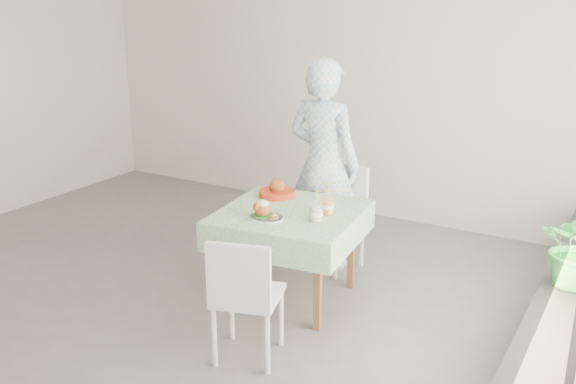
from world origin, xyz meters
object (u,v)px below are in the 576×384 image
Objects in this scene: chair_far at (334,236)px; juice_cup_orange at (328,205)px; diner at (324,164)px; main_dish at (264,212)px; cafe_table at (290,245)px; chair_near at (248,320)px.

juice_cup_orange reaches higher than chair_far.
diner is 1.03m from main_dish.
diner reaches higher than cafe_table.
juice_cup_orange is (0.08, 0.98, 0.54)m from chair_near.
chair_near is 0.48× the size of diner.
chair_far is at bearing 96.12° from chair_near.
chair_near is at bearing -77.83° from cafe_table.
chair_near reaches higher than cafe_table.
juice_cup_orange is (0.28, 0.09, 0.35)m from cafe_table.
main_dish is at bearing -108.40° from cafe_table.
chair_far is (0.02, 0.74, -0.18)m from cafe_table.
juice_cup_orange is at bearing 122.69° from diner.
diner is at bearing 100.42° from chair_near.
chair_near is (0.19, -0.89, -0.19)m from cafe_table.
cafe_table is 3.89× the size of juice_cup_orange.
juice_cup_orange is at bearing 85.07° from chair_near.
diner reaches higher than chair_far.
diner reaches higher than juice_cup_orange.
cafe_table is 0.91m from diner.
juice_cup_orange reaches higher than main_dish.
chair_far reaches higher than cafe_table.
juice_cup_orange is (0.39, -0.68, -0.11)m from diner.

